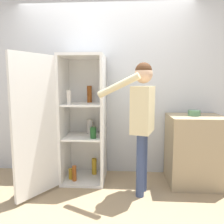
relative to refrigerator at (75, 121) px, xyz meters
The scene contains 6 objects.
ground_plane 1.09m from the refrigerator, 56.84° to the right, with size 12.00×12.00×0.00m, color tan.
wall_back 0.70m from the refrigerator, 47.28° to the left, with size 7.00×0.06×2.55m.
refrigerator is the anchor object (origin of this frame).
person 0.94m from the refrigerator, 17.91° to the right, with size 0.70×0.49×1.60m.
counter 1.66m from the refrigerator, ahead, with size 0.71×0.61×0.93m.
bowl 1.59m from the refrigerator, ahead, with size 0.16×0.16×0.07m.
Camera 1 is at (0.31, -2.29, 1.36)m, focal length 35.00 mm.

